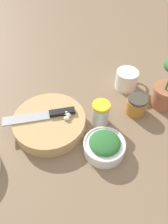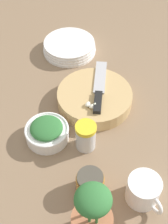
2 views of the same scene
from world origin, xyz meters
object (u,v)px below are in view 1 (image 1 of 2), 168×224
(cutting_board, at_px, (50,123))
(chef_knife, at_px, (44,115))
(herb_bowl, at_px, (104,146))
(coffee_mug, at_px, (127,79))
(honey_jar, at_px, (136,105))
(potted_herb, at_px, (168,88))
(garlic_cloves, at_px, (67,115))
(spice_jar, at_px, (101,113))

(cutting_board, relative_size, chef_knife, 1.20)
(herb_bowl, bearing_deg, coffee_mug, -170.95)
(cutting_board, relative_size, coffee_mug, 2.13)
(cutting_board, xyz_separation_m, honey_jar, (-0.20, 0.22, 0.01))
(chef_knife, xyz_separation_m, potted_herb, (-0.27, 0.31, 0.03))
(chef_knife, relative_size, honey_jar, 2.74)
(herb_bowl, bearing_deg, garlic_cloves, -102.50)
(spice_jar, distance_m, potted_herb, 0.24)
(cutting_board, bearing_deg, garlic_cloves, 126.07)
(herb_bowl, xyz_separation_m, potted_herb, (-0.27, 0.10, 0.05))
(chef_knife, bearing_deg, cutting_board, -130.31)
(herb_bowl, bearing_deg, potted_herb, 159.95)
(garlic_cloves, height_order, spice_jar, spice_jar)
(cutting_board, relative_size, spice_jar, 2.67)
(herb_bowl, xyz_separation_m, spice_jar, (-0.09, -0.06, 0.02))
(coffee_mug, bearing_deg, garlic_cloves, -19.79)
(garlic_cloves, xyz_separation_m, honey_jar, (-0.16, 0.17, -0.02))
(chef_knife, xyz_separation_m, garlic_cloves, (-0.03, 0.06, 0.00))
(honey_jar, xyz_separation_m, potted_herb, (-0.08, 0.07, 0.05))
(coffee_mug, xyz_separation_m, honey_jar, (0.10, 0.07, -0.01))
(chef_knife, height_order, herb_bowl, same)
(garlic_cloves, distance_m, herb_bowl, 0.15)
(cutting_board, relative_size, garlic_cloves, 6.12)
(coffee_mug, xyz_separation_m, potted_herb, (0.03, 0.15, 0.04))
(spice_jar, height_order, honey_jar, spice_jar)
(cutting_board, bearing_deg, chef_knife, -90.30)
(chef_knife, relative_size, potted_herb, 1.01)
(cutting_board, distance_m, potted_herb, 0.40)
(spice_jar, height_order, potted_herb, potted_herb)
(chef_knife, bearing_deg, herb_bowl, -129.60)
(chef_knife, distance_m, herb_bowl, 0.21)
(cutting_board, bearing_deg, potted_herb, 133.47)
(herb_bowl, bearing_deg, chef_knife, -89.59)
(herb_bowl, relative_size, coffee_mug, 1.15)
(spice_jar, xyz_separation_m, honey_jar, (-0.10, 0.08, -0.01))
(chef_knife, height_order, potted_herb, potted_herb)
(garlic_cloves, bearing_deg, potted_herb, 134.70)
(spice_jar, relative_size, honey_jar, 1.23)
(garlic_cloves, height_order, coffee_mug, coffee_mug)
(chef_knife, distance_m, coffee_mug, 0.34)
(coffee_mug, bearing_deg, cutting_board, -25.29)
(coffee_mug, bearing_deg, herb_bowl, 9.05)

